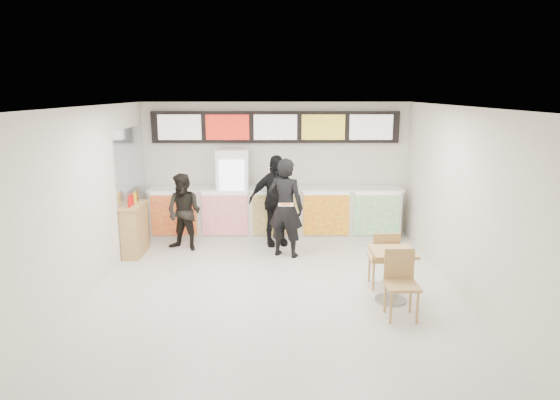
{
  "coord_description": "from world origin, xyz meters",
  "views": [
    {
      "loc": [
        0.05,
        -7.75,
        3.23
      ],
      "look_at": [
        0.09,
        1.2,
        1.27
      ],
      "focal_mm": 32.0,
      "sensor_mm": 36.0,
      "label": 1
    }
  ],
  "objects_px": {
    "cafe_table": "(392,266)",
    "customer_mid": "(275,200)",
    "service_counter": "(275,212)",
    "customer_left": "(184,212)",
    "customer_main": "(286,208)",
    "drinks_fridge": "(233,194)",
    "condiment_ledge": "(135,229)"
  },
  "relations": [
    {
      "from": "customer_left",
      "to": "cafe_table",
      "type": "relative_size",
      "value": 0.94
    },
    {
      "from": "customer_left",
      "to": "service_counter",
      "type": "bearing_deg",
      "value": 47.08
    },
    {
      "from": "service_counter",
      "to": "cafe_table",
      "type": "relative_size",
      "value": 3.29
    },
    {
      "from": "customer_main",
      "to": "service_counter",
      "type": "bearing_deg",
      "value": -59.47
    },
    {
      "from": "customer_mid",
      "to": "cafe_table",
      "type": "height_order",
      "value": "customer_mid"
    },
    {
      "from": "condiment_ledge",
      "to": "customer_main",
      "type": "bearing_deg",
      "value": -1.99
    },
    {
      "from": "drinks_fridge",
      "to": "cafe_table",
      "type": "relative_size",
      "value": 1.18
    },
    {
      "from": "drinks_fridge",
      "to": "customer_main",
      "type": "relative_size",
      "value": 1.01
    },
    {
      "from": "customer_main",
      "to": "cafe_table",
      "type": "relative_size",
      "value": 1.17
    },
    {
      "from": "drinks_fridge",
      "to": "customer_mid",
      "type": "height_order",
      "value": "drinks_fridge"
    },
    {
      "from": "condiment_ledge",
      "to": "customer_mid",
      "type": "bearing_deg",
      "value": 12.94
    },
    {
      "from": "service_counter",
      "to": "customer_mid",
      "type": "xyz_separation_m",
      "value": [
        -0.0,
        -0.54,
        0.4
      ]
    },
    {
      "from": "service_counter",
      "to": "cafe_table",
      "type": "distance_m",
      "value": 3.96
    },
    {
      "from": "condiment_ledge",
      "to": "service_counter",
      "type": "bearing_deg",
      "value": 22.87
    },
    {
      "from": "cafe_table",
      "to": "customer_main",
      "type": "bearing_deg",
      "value": 125.36
    },
    {
      "from": "cafe_table",
      "to": "customer_left",
      "type": "bearing_deg",
      "value": 143.93
    },
    {
      "from": "customer_main",
      "to": "drinks_fridge",
      "type": "bearing_deg",
      "value": -27.45
    },
    {
      "from": "customer_left",
      "to": "customer_mid",
      "type": "bearing_deg",
      "value": 32.23
    },
    {
      "from": "condiment_ledge",
      "to": "cafe_table",
      "type": "bearing_deg",
      "value": -26.6
    },
    {
      "from": "customer_main",
      "to": "cafe_table",
      "type": "distance_m",
      "value": 2.78
    },
    {
      "from": "customer_main",
      "to": "customer_left",
      "type": "xyz_separation_m",
      "value": [
        -2.08,
        0.4,
        -0.19
      ]
    },
    {
      "from": "service_counter",
      "to": "customer_left",
      "type": "distance_m",
      "value": 2.09
    },
    {
      "from": "drinks_fridge",
      "to": "customer_mid",
      "type": "relative_size",
      "value": 1.03
    },
    {
      "from": "cafe_table",
      "to": "customer_mid",
      "type": "bearing_deg",
      "value": 120.84
    },
    {
      "from": "customer_left",
      "to": "drinks_fridge",
      "type": "bearing_deg",
      "value": 65.69
    },
    {
      "from": "service_counter",
      "to": "drinks_fridge",
      "type": "distance_m",
      "value": 1.03
    },
    {
      "from": "customer_mid",
      "to": "cafe_table",
      "type": "bearing_deg",
      "value": -72.66
    },
    {
      "from": "drinks_fridge",
      "to": "customer_mid",
      "type": "bearing_deg",
      "value": -30.95
    },
    {
      "from": "customer_main",
      "to": "condiment_ledge",
      "type": "distance_m",
      "value": 3.06
    },
    {
      "from": "drinks_fridge",
      "to": "condiment_ledge",
      "type": "relative_size",
      "value": 1.62
    },
    {
      "from": "service_counter",
      "to": "cafe_table",
      "type": "bearing_deg",
      "value": -62.56
    },
    {
      "from": "service_counter",
      "to": "customer_mid",
      "type": "bearing_deg",
      "value": -90.35
    }
  ]
}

